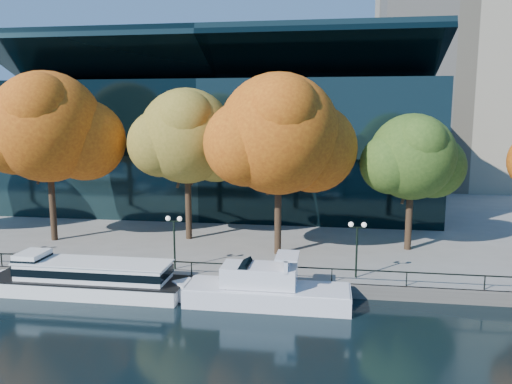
% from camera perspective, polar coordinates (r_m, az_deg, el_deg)
% --- Properties ---
extents(ground, '(160.00, 160.00, 0.00)m').
position_cam_1_polar(ground, '(34.18, -8.85, -12.67)').
color(ground, black).
rests_on(ground, ground).
extents(promenade, '(90.00, 67.08, 1.00)m').
position_cam_1_polar(promenade, '(68.39, 0.24, -1.09)').
color(promenade, slate).
rests_on(promenade, ground).
extents(railing, '(88.20, 0.08, 0.99)m').
position_cam_1_polar(railing, '(36.47, -7.39, -8.00)').
color(railing, black).
rests_on(railing, promenade).
extents(convention_building, '(50.00, 24.57, 21.43)m').
position_cam_1_polar(convention_building, '(63.65, -3.93, 5.39)').
color(convention_building, black).
rests_on(convention_building, ground).
extents(tour_boat, '(15.07, 3.36, 2.86)m').
position_cam_1_polar(tour_boat, '(37.43, -19.19, -9.15)').
color(tour_boat, white).
rests_on(tour_boat, ground).
extents(cruiser_near, '(12.06, 3.10, 3.49)m').
position_cam_1_polar(cruiser_near, '(33.55, 0.48, -11.00)').
color(cruiser_near, silver).
rests_on(cruiser_near, ground).
extents(tree_1, '(12.31, 10.09, 15.25)m').
position_cam_1_polar(tree_1, '(48.16, -22.56, 6.63)').
color(tree_1, black).
rests_on(tree_1, promenade).
extents(tree_2, '(10.72, 8.79, 13.78)m').
position_cam_1_polar(tree_2, '(45.49, -7.71, 6.12)').
color(tree_2, black).
rests_on(tree_2, promenade).
extents(tree_3, '(12.21, 10.01, 14.79)m').
position_cam_1_polar(tree_3, '(40.09, 2.86, 6.35)').
color(tree_3, black).
rests_on(tree_3, promenade).
extents(tree_4, '(8.98, 7.36, 11.54)m').
position_cam_1_polar(tree_4, '(43.55, 17.59, 3.64)').
color(tree_4, black).
rests_on(tree_4, promenade).
extents(lamp_1, '(1.26, 0.36, 4.03)m').
position_cam_1_polar(lamp_1, '(37.55, -9.35, -4.31)').
color(lamp_1, black).
rests_on(lamp_1, promenade).
extents(lamp_2, '(1.26, 0.36, 4.03)m').
position_cam_1_polar(lamp_2, '(35.84, 11.48, -5.02)').
color(lamp_2, black).
rests_on(lamp_2, promenade).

